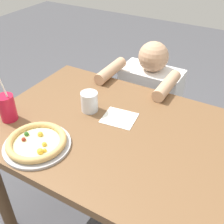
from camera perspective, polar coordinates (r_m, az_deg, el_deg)
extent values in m
plane|color=#4C4C51|center=(1.87, 0.08, -21.51)|extent=(8.00, 8.00, 0.00)
cube|color=brown|center=(1.31, 0.11, -3.94)|extent=(1.19, 0.85, 0.04)
cylinder|color=brown|center=(2.00, -7.83, -2.02)|extent=(0.07, 0.07, 0.71)
cylinder|color=brown|center=(1.72, 21.74, -12.44)|extent=(0.07, 0.07, 0.71)
cylinder|color=#B7B7BC|center=(1.24, -15.21, -6.61)|extent=(0.29, 0.29, 0.01)
cylinder|color=beige|center=(1.24, -15.28, -6.23)|extent=(0.20, 0.20, 0.01)
torus|color=tan|center=(1.23, -15.35, -5.89)|extent=(0.26, 0.26, 0.03)
sphere|color=gold|center=(1.26, -14.64, -4.46)|extent=(0.02, 0.02, 0.02)
sphere|color=gold|center=(1.18, -14.66, -7.87)|extent=(0.03, 0.03, 0.03)
sphere|color=#2D6623|center=(1.28, -17.29, -4.37)|extent=(0.02, 0.02, 0.02)
sphere|color=maroon|center=(1.26, -17.83, -5.41)|extent=(0.02, 0.02, 0.02)
sphere|color=gold|center=(1.21, -13.85, -6.49)|extent=(0.02, 0.02, 0.02)
sphere|color=gold|center=(1.18, -13.79, -7.73)|extent=(0.02, 0.02, 0.02)
cylinder|color=red|center=(1.41, -20.87, 0.81)|extent=(0.08, 0.08, 0.13)
cylinder|color=white|center=(1.35, -21.48, 4.43)|extent=(0.02, 0.03, 0.12)
cylinder|color=silver|center=(1.39, -4.70, 2.15)|extent=(0.09, 0.09, 0.10)
cube|color=white|center=(1.39, -5.03, 3.23)|extent=(0.03, 0.03, 0.02)
cube|color=white|center=(1.38, -4.14, 2.97)|extent=(0.04, 0.04, 0.03)
cube|color=white|center=(1.37, -4.50, 3.11)|extent=(0.03, 0.03, 0.02)
cube|color=white|center=(1.36, 1.52, -1.25)|extent=(0.18, 0.16, 0.00)
cylinder|color=#333847|center=(2.14, 7.17, -3.65)|extent=(0.33, 0.33, 0.45)
cube|color=white|center=(1.93, 7.97, 4.86)|extent=(0.41, 0.22, 0.29)
sphere|color=tan|center=(1.82, 8.58, 11.26)|extent=(0.20, 0.20, 0.20)
cylinder|color=tan|center=(1.72, -0.26, 8.58)|extent=(0.07, 0.28, 0.07)
cylinder|color=tan|center=(1.59, 11.30, 5.42)|extent=(0.07, 0.28, 0.07)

